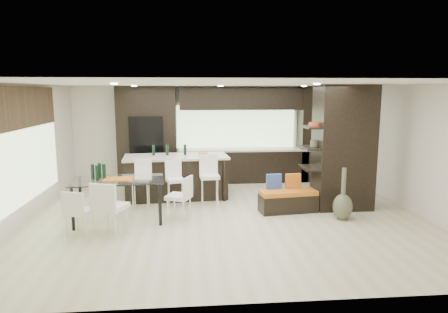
{
  "coord_description": "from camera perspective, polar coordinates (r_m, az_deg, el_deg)",
  "views": [
    {
      "loc": [
        -0.76,
        -7.96,
        2.55
      ],
      "look_at": [
        0.0,
        0.6,
        1.15
      ],
      "focal_mm": 32.0,
      "sensor_mm": 36.0,
      "label": 1
    }
  ],
  "objects": [
    {
      "name": "ground",
      "position": [
        8.39,
        0.37,
        -8.44
      ],
      "size": [
        8.0,
        8.0,
        0.0
      ],
      "primitive_type": "plane",
      "color": "beige",
      "rests_on": "ground"
    },
    {
      "name": "back_wall",
      "position": [
        11.54,
        -1.28,
        3.29
      ],
      "size": [
        8.0,
        0.02,
        2.7
      ],
      "primitive_type": "cube",
      "color": "white",
      "rests_on": "ground"
    },
    {
      "name": "left_wall",
      "position": [
        8.67,
        -26.95,
        0.29
      ],
      "size": [
        0.02,
        7.0,
        2.7
      ],
      "primitive_type": "cube",
      "color": "white",
      "rests_on": "ground"
    },
    {
      "name": "right_wall",
      "position": [
        9.35,
        25.59,
        0.97
      ],
      "size": [
        0.02,
        7.0,
        2.7
      ],
      "primitive_type": "cube",
      "color": "white",
      "rests_on": "ground"
    },
    {
      "name": "ceiling",
      "position": [
        7.99,
        0.39,
        10.33
      ],
      "size": [
        8.0,
        7.0,
        0.02
      ],
      "primitive_type": "cube",
      "color": "white",
      "rests_on": "ground"
    },
    {
      "name": "window_left",
      "position": [
        8.84,
        -26.24,
        0.5
      ],
      "size": [
        0.04,
        3.2,
        1.9
      ],
      "primitive_type": "cube",
      "color": "#B2D199",
      "rests_on": "left_wall"
    },
    {
      "name": "window_back",
      "position": [
        11.54,
        1.72,
        4.28
      ],
      "size": [
        3.4,
        0.04,
        1.2
      ],
      "primitive_type": "cube",
      "color": "#B2D199",
      "rests_on": "back_wall"
    },
    {
      "name": "stone_accent",
      "position": [
        8.75,
        -26.48,
        6.33
      ],
      "size": [
        0.08,
        3.0,
        0.8
      ],
      "primitive_type": "cube",
      "color": "brown",
      "rests_on": "left_wall"
    },
    {
      "name": "ceiling_spots",
      "position": [
        8.24,
        0.22,
        10.16
      ],
      "size": [
        4.0,
        3.0,
        0.02
      ],
      "primitive_type": "cube",
      "color": "white",
      "rests_on": "ceiling"
    },
    {
      "name": "back_cabinetry",
      "position": [
        11.26,
        1.38,
        3.14
      ],
      "size": [
        6.8,
        0.68,
        2.7
      ],
      "primitive_type": "cube",
      "color": "black",
      "rests_on": "ground"
    },
    {
      "name": "refrigerator",
      "position": [
        11.25,
        -10.84,
        0.91
      ],
      "size": [
        0.9,
        0.68,
        1.9
      ],
      "primitive_type": "cube",
      "color": "black",
      "rests_on": "ground"
    },
    {
      "name": "partition_column",
      "position": [
        9.08,
        16.68,
        1.28
      ],
      "size": [
        1.2,
        0.8,
        2.7
      ],
      "primitive_type": "cube",
      "color": "black",
      "rests_on": "ground"
    },
    {
      "name": "kitchen_island",
      "position": [
        9.74,
        -6.8,
        -2.86
      ],
      "size": [
        2.54,
        1.24,
        1.03
      ],
      "primitive_type": "cube",
      "rotation": [
        0.0,
        0.0,
        0.08
      ],
      "color": "black",
      "rests_on": "ground"
    },
    {
      "name": "stool_left",
      "position": [
        9.01,
        -11.79,
        -4.48
      ],
      "size": [
        0.47,
        0.47,
        0.88
      ],
      "primitive_type": "cube",
      "rotation": [
        0.0,
        0.0,
        -0.25
      ],
      "color": "white",
      "rests_on": "ground"
    },
    {
      "name": "stool_mid",
      "position": [
        8.97,
        -6.94,
        -4.55
      ],
      "size": [
        0.46,
        0.46,
        0.84
      ],
      "primitive_type": "cube",
      "rotation": [
        0.0,
        0.0,
        0.28
      ],
      "color": "white",
      "rests_on": "ground"
    },
    {
      "name": "stool_right",
      "position": [
        8.94,
        -2.07,
        -4.2
      ],
      "size": [
        0.44,
        0.44,
        0.94
      ],
      "primitive_type": "cube",
      "rotation": [
        0.0,
        0.0,
        0.07
      ],
      "color": "white",
      "rests_on": "ground"
    },
    {
      "name": "bench",
      "position": [
        8.7,
        9.14,
        -6.3
      ],
      "size": [
        1.27,
        0.61,
        0.47
      ],
      "primitive_type": "cube",
      "rotation": [
        0.0,
        0.0,
        0.12
      ],
      "color": "black",
      "rests_on": "ground"
    },
    {
      "name": "floor_vase",
      "position": [
        8.35,
        16.67,
        -5.13
      ],
      "size": [
        0.48,
        0.48,
        1.06
      ],
      "primitive_type": null,
      "rotation": [
        0.0,
        0.0,
        -0.27
      ],
      "color": "#4E543C",
      "rests_on": "ground"
    },
    {
      "name": "dining_table",
      "position": [
        8.21,
        -14.78,
        -6.07
      ],
      "size": [
        1.84,
        1.14,
        0.85
      ],
      "primitive_type": "cube",
      "rotation": [
        0.0,
        0.0,
        0.09
      ],
      "color": "white",
      "rests_on": "ground"
    },
    {
      "name": "chair_near",
      "position": [
        7.42,
        -15.85,
        -7.46
      ],
      "size": [
        0.65,
        0.65,
        0.92
      ],
      "primitive_type": "cube",
      "rotation": [
        0.0,
        0.0,
        -0.38
      ],
      "color": "white",
      "rests_on": "ground"
    },
    {
      "name": "chair_far",
      "position": [
        7.6,
        -19.89,
        -7.81
      ],
      "size": [
        0.54,
        0.54,
        0.78
      ],
      "primitive_type": "cube",
      "rotation": [
        0.0,
        0.0,
        -0.32
      ],
      "color": "white",
      "rests_on": "ground"
    },
    {
      "name": "chair_end",
      "position": [
        8.1,
        -6.48,
        -6.14
      ],
      "size": [
        0.57,
        0.57,
        0.82
      ],
      "primitive_type": "cube",
      "rotation": [
        0.0,
        0.0,
        1.2
      ],
      "color": "white",
      "rests_on": "ground"
    }
  ]
}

